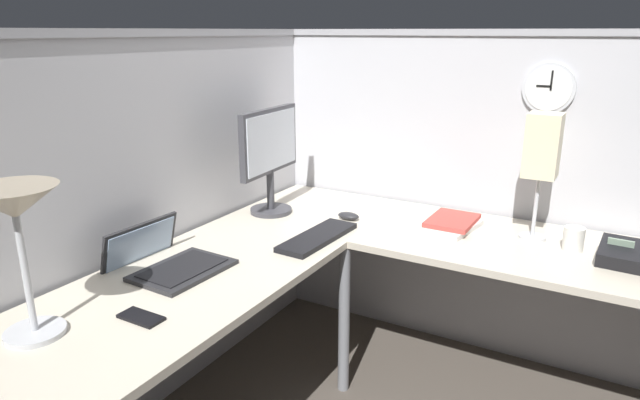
{
  "coord_description": "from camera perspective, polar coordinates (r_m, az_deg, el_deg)",
  "views": [
    {
      "loc": [
        -1.81,
        -0.84,
        1.57
      ],
      "look_at": [
        0.24,
        0.33,
        0.86
      ],
      "focal_mm": 31.38,
      "sensor_mm": 36.0,
      "label": 1
    }
  ],
  "objects": [
    {
      "name": "desk_lamp_dome",
      "position": [
        1.72,
        -28.6,
        -1.39
      ],
      "size": [
        0.24,
        0.24,
        0.44
      ],
      "color": "#B7BABF",
      "rests_on": "desk"
    },
    {
      "name": "desk_lamp_paper",
      "position": [
        2.43,
        21.73,
        4.83
      ],
      "size": [
        0.13,
        0.13,
        0.53
      ],
      "color": "#B7BABF",
      "rests_on": "desk"
    },
    {
      "name": "cubicle_wall_back",
      "position": [
        2.37,
        -19.04,
        -3.31
      ],
      "size": [
        2.57,
        0.12,
        1.58
      ],
      "color": "#B2B2B7",
      "rests_on": "ground"
    },
    {
      "name": "cubicle_wall_right",
      "position": [
        2.85,
        16.88,
        0.25
      ],
      "size": [
        0.12,
        2.37,
        1.58
      ],
      "color": "#B2B2B7",
      "rests_on": "ground"
    },
    {
      "name": "cell_phone",
      "position": [
        1.82,
        -17.78,
        -11.33
      ],
      "size": [
        0.07,
        0.14,
        0.01
      ],
      "primitive_type": "cube",
      "rotation": [
        0.0,
        0.0,
        -0.01
      ],
      "color": "black",
      "rests_on": "desk"
    },
    {
      "name": "wall_clock",
      "position": [
        2.66,
        22.31,
        10.49
      ],
      "size": [
        0.04,
        0.22,
        0.22
      ],
      "color": "#B7BABF"
    },
    {
      "name": "book_stack",
      "position": [
        2.55,
        13.12,
        -2.35
      ],
      "size": [
        0.31,
        0.25,
        0.04
      ],
      "color": "silver",
      "rests_on": "desk"
    },
    {
      "name": "laptop",
      "position": [
        2.17,
        -15.62,
        -5.96
      ],
      "size": [
        0.36,
        0.39,
        0.22
      ],
      "color": "#232326",
      "rests_on": "desk"
    },
    {
      "name": "desk",
      "position": [
        2.07,
        3.82,
        -10.25
      ],
      "size": [
        2.35,
        2.15,
        0.73
      ],
      "color": "beige",
      "rests_on": "ground"
    },
    {
      "name": "coffee_mug",
      "position": [
        2.45,
        24.44,
        -3.62
      ],
      "size": [
        0.08,
        0.08,
        0.1
      ],
      "primitive_type": "cylinder",
      "color": "silver",
      "rests_on": "desk"
    },
    {
      "name": "office_phone",
      "position": [
        2.39,
        29.1,
        -5.03
      ],
      "size": [
        0.2,
        0.22,
        0.11
      ],
      "color": "black",
      "rests_on": "desk"
    },
    {
      "name": "computer_mouse",
      "position": [
        2.6,
        2.92,
        -1.63
      ],
      "size": [
        0.06,
        0.1,
        0.03
      ],
      "primitive_type": "ellipsoid",
      "color": "#232326",
      "rests_on": "desk"
    },
    {
      "name": "keyboard",
      "position": [
        2.35,
        -0.25,
        -3.81
      ],
      "size": [
        0.44,
        0.16,
        0.02
      ],
      "primitive_type": "cube",
      "rotation": [
        0.0,
        0.0,
        -0.05
      ],
      "color": "black",
      "rests_on": "desk"
    },
    {
      "name": "monitor",
      "position": [
        2.64,
        -5.13,
        4.8
      ],
      "size": [
        0.46,
        0.2,
        0.5
      ],
      "color": "#38383D",
      "rests_on": "desk"
    }
  ]
}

